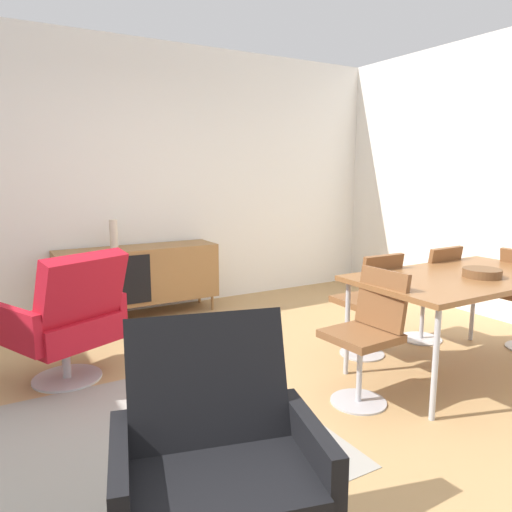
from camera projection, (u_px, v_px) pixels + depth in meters
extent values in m
plane|color=tan|center=(239.00, 412.00, 2.99)|extent=(8.32, 8.32, 0.00)
cube|color=white|center=(119.00, 179.00, 4.96)|extent=(6.80, 0.12, 2.80)
cube|color=olive|center=(139.00, 274.00, 4.91)|extent=(1.60, 0.44, 0.56)
cube|color=black|center=(115.00, 282.00, 4.57)|extent=(0.70, 0.01, 0.48)
cylinder|color=olive|center=(67.00, 324.00, 4.46)|extent=(0.03, 0.03, 0.16)
cylinder|color=olive|center=(212.00, 303.00, 5.20)|extent=(0.03, 0.03, 0.16)
cylinder|color=olive|center=(61.00, 315.00, 4.75)|extent=(0.03, 0.03, 0.16)
cylinder|color=olive|center=(199.00, 296.00, 5.49)|extent=(0.03, 0.03, 0.16)
cylinder|color=beige|center=(114.00, 234.00, 4.72)|extent=(0.08, 0.08, 0.29)
cube|color=brown|center=(462.00, 277.00, 3.47)|extent=(1.60, 0.90, 0.04)
cylinder|color=#B7B7BC|center=(435.00, 364.00, 2.84)|extent=(0.04, 0.04, 0.70)
cylinder|color=#B7B7BC|center=(347.00, 328.00, 3.50)|extent=(0.04, 0.04, 0.70)
cylinder|color=#B7B7BC|center=(473.00, 301.00, 4.22)|extent=(0.04, 0.04, 0.70)
cylinder|color=brown|center=(482.00, 273.00, 3.39)|extent=(0.26, 0.26, 0.06)
cube|color=brown|center=(424.00, 290.00, 4.21)|extent=(0.41, 0.41, 0.05)
cube|color=brown|center=(443.00, 270.00, 4.03)|extent=(0.38, 0.10, 0.38)
cylinder|color=#B7B7BC|center=(422.00, 316.00, 4.26)|extent=(0.04, 0.04, 0.42)
cylinder|color=#B7B7BC|center=(421.00, 339.00, 4.29)|extent=(0.36, 0.36, 0.01)
cube|color=brown|center=(364.00, 301.00, 3.87)|extent=(0.41, 0.41, 0.05)
cube|color=brown|center=(381.00, 279.00, 3.67)|extent=(0.38, 0.10, 0.38)
cylinder|color=#B7B7BC|center=(363.00, 329.00, 3.91)|extent=(0.04, 0.04, 0.42)
cylinder|color=#B7B7BC|center=(362.00, 353.00, 3.94)|extent=(0.36, 0.36, 0.01)
cube|color=brown|center=(361.00, 336.00, 3.04)|extent=(0.42, 0.42, 0.05)
cube|color=brown|center=(382.00, 299.00, 3.10)|extent=(0.11, 0.38, 0.38)
cylinder|color=#B7B7BC|center=(359.00, 371.00, 3.08)|extent=(0.04, 0.04, 0.42)
cylinder|color=#B7B7BC|center=(358.00, 401.00, 3.12)|extent=(0.36, 0.36, 0.01)
cube|color=red|center=(64.00, 328.00, 3.40)|extent=(0.77, 0.75, 0.20)
cube|color=red|center=(82.00, 291.00, 3.21)|extent=(0.66, 0.49, 0.51)
cube|color=red|center=(102.00, 307.00, 3.65)|extent=(0.26, 0.49, 0.28)
cube|color=red|center=(17.00, 330.00, 3.13)|extent=(0.26, 0.49, 0.28)
cylinder|color=#B7B7BC|center=(66.00, 360.00, 3.45)|extent=(0.06, 0.06, 0.28)
cylinder|color=#B7B7BC|center=(67.00, 378.00, 3.47)|extent=(0.48, 0.48, 0.02)
cube|color=black|center=(220.00, 491.00, 1.67)|extent=(0.72, 0.70, 0.20)
cube|color=black|center=(207.00, 379.00, 1.85)|extent=(0.65, 0.41, 0.51)
cube|color=black|center=(120.00, 486.00, 1.57)|extent=(0.19, 0.50, 0.28)
cube|color=black|center=(309.00, 455.00, 1.74)|extent=(0.19, 0.50, 0.28)
cube|color=gray|center=(119.00, 447.00, 2.60)|extent=(2.20, 1.70, 0.01)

